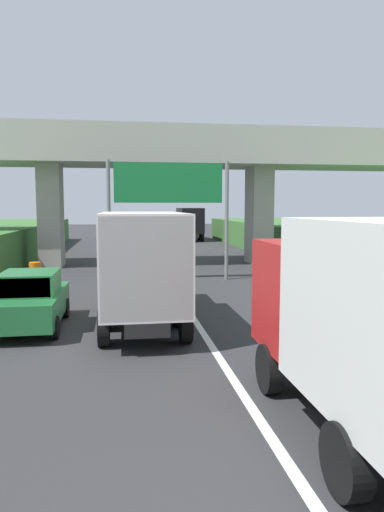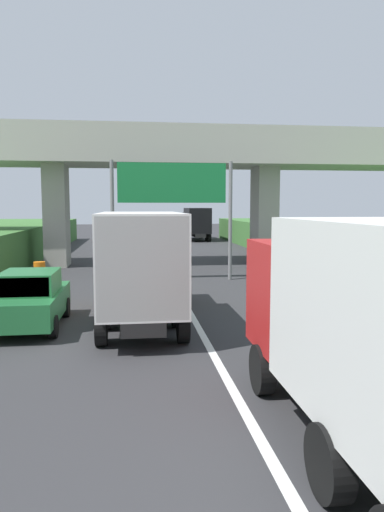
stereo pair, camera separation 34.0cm
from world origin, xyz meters
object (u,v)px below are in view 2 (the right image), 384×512
Objects in this scene: overhead_highway_sign at (172,192)px; truck_orange at (140,261)px; construction_barrel_3 at (7,290)px; construction_barrel_4 at (40,271)px; truck_black at (196,222)px; car_green at (31,300)px.

truck_orange is at bearing -101.48° from overhead_highway_sign.
overhead_highway_sign is at bearing 33.10° from construction_barrel_3.
truck_black is at bearing 66.84° from construction_barrel_4.
overhead_highway_sign is 1.43× the size of car_green.
overhead_highway_sign is 6.53× the size of construction_barrel_3.
overhead_highway_sign reaches higher than construction_barrel_4.
overhead_highway_sign is at bearing -9.46° from construction_barrel_4.
overhead_highway_sign reaches higher than truck_black.
construction_barrel_4 is (0.19, 5.44, 0.00)m from construction_barrel_3.
construction_barrel_3 is 1.00× the size of construction_barrel_4.
car_green is (-4.95, -8.52, -3.46)m from overhead_highway_sign.
car_green is at bearing -105.21° from truck_black.
truck_black is 8.11× the size of construction_barrel_3.
truck_orange reaches higher than construction_barrel_4.
car_green is at bearing -120.14° from overhead_highway_sign.
overhead_highway_sign reaches higher than construction_barrel_3.
truck_black is (6.59, 36.05, 0.00)m from truck_orange.
truck_black is at bearing 70.14° from construction_barrel_3.
construction_barrel_3 is (-4.98, 4.01, -1.47)m from truck_orange.
truck_orange is 8.11× the size of construction_barrel_3.
truck_orange is 8.11× the size of construction_barrel_4.
construction_barrel_4 is at bearing 99.10° from car_green.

